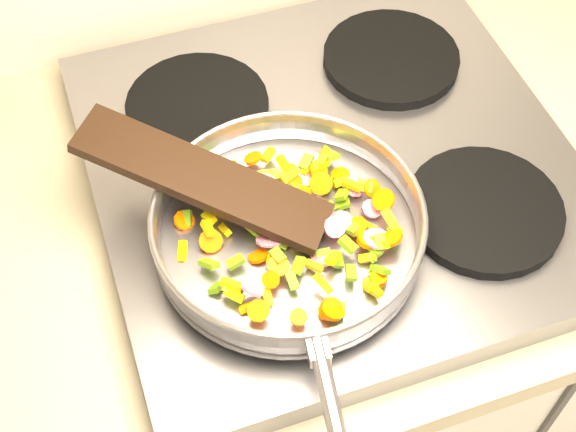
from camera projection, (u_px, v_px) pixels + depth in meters
name	position (u px, v px, depth m)	size (l,w,h in m)	color
cooktop	(333.00, 170.00, 1.04)	(0.60, 0.60, 0.04)	#939399
grate_fl	(263.00, 275.00, 0.91)	(0.19, 0.19, 0.02)	black
grate_fr	(484.00, 210.00, 0.96)	(0.19, 0.19, 0.02)	black
grate_bl	(197.00, 106.00, 1.06)	(0.19, 0.19, 0.02)	black
grate_br	(391.00, 58.00, 1.12)	(0.19, 0.19, 0.02)	black
saute_pan	(288.00, 226.00, 0.90)	(0.35, 0.51, 0.05)	#9E9EA5
vegetable_heap	(301.00, 224.00, 0.92)	(0.26, 0.26, 0.05)	#639312
wooden_spatula	(203.00, 178.00, 0.91)	(0.30, 0.07, 0.01)	black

